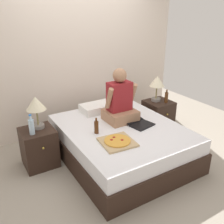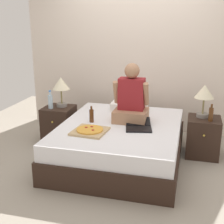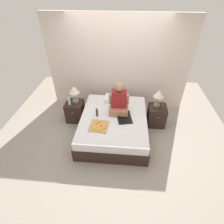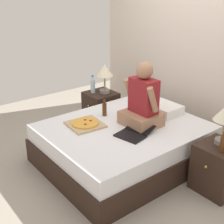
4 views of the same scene
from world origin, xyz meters
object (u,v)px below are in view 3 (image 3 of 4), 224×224
water_bottle (69,101)px  person_seated (119,102)px  nightstand_right (156,115)px  pizza_box (99,126)px  lamp_on_right_nightstand (159,95)px  beer_bottle_on_bed (97,113)px  bed (114,125)px  nightstand_left (75,111)px  beer_bottle (162,106)px  lamp_on_left_nightstand (74,91)px  laptop (125,119)px

water_bottle → person_seated: 1.27m
person_seated → nightstand_right: bearing=13.6°
nightstand_right → pizza_box: bearing=-149.6°
lamp_on_right_nightstand → beer_bottle_on_bed: (-1.44, -0.48, -0.27)m
lamp_on_right_nightstand → person_seated: person_seated is taller
bed → nightstand_right: size_ratio=3.53×
beer_bottle_on_bed → nightstand_left: bearing=147.5°
bed → beer_bottle: 1.25m
lamp_on_left_nightstand → pizza_box: size_ratio=1.04×
nightstand_right → beer_bottle_on_bed: (-1.47, -0.43, 0.33)m
lamp_on_right_nightstand → beer_bottle_on_bed: bearing=-161.5°
person_seated → pizza_box: size_ratio=1.80×
nightstand_right → person_seated: size_ratio=0.70×
nightstand_right → lamp_on_right_nightstand: lamp_on_right_nightstand is taller
beer_bottle → pizza_box: bearing=-154.0°
nightstand_left → lamp_on_left_nightstand: 0.60m
lamp_on_right_nightstand → beer_bottle_on_bed: lamp_on_right_nightstand is taller
nightstand_left → lamp_on_left_nightstand: size_ratio=1.20×
water_bottle → person_seated: size_ratio=0.35×
nightstand_left → laptop: size_ratio=1.15×
laptop → beer_bottle_on_bed: (-0.65, 0.07, 0.07)m
bed → lamp_on_left_nightstand: bearing=154.8°
lamp_on_left_nightstand → beer_bottle: lamp_on_left_nightstand is taller
lamp_on_left_nightstand → laptop: 1.44m
lamp_on_right_nightstand → laptop: 1.02m
bed → water_bottle: size_ratio=6.93×
pizza_box → beer_bottle_on_bed: bearing=104.8°
person_seated → lamp_on_right_nightstand: bearing=16.9°
pizza_box → laptop: bearing=28.3°
nightstand_left → pizza_box: size_ratio=1.25×
lamp_on_left_nightstand → lamp_on_right_nightstand: size_ratio=1.00×
bed → laptop: size_ratio=4.06×
pizza_box → bed: bearing=51.0°
lamp_on_right_nightstand → beer_bottle: lamp_on_right_nightstand is taller
lamp_on_left_nightstand → beer_bottle: (2.18, -0.15, -0.23)m
bed → person_seated: size_ratio=2.45×
laptop → nightstand_right: bearing=31.8°
person_seated → laptop: (0.15, -0.27, -0.27)m
lamp_on_right_nightstand → nightstand_right: bearing=-59.1°
bed → laptop: laptop is taller
nightstand_left → pizza_box: pizza_box is taller
nightstand_left → person_seated: size_ratio=0.70×
laptop → pizza_box: size_ratio=1.09×
water_bottle → nightstand_right: water_bottle is taller
laptop → pizza_box: (-0.55, -0.30, -0.00)m
nightstand_right → beer_bottle: 0.39m
person_seated → laptop: 0.41m
nightstand_right → laptop: 1.00m
nightstand_left → lamp_on_left_nightstand: lamp_on_left_nightstand is taller
lamp_on_left_nightstand → beer_bottle: 2.19m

